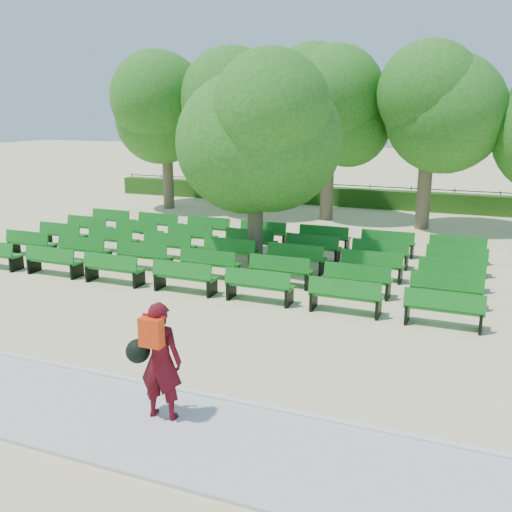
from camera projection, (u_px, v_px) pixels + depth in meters
The scene contains 9 objects.
ground at pixel (233, 282), 15.98m from camera, with size 120.00×120.00×0.00m, color #CFC389.
paving at pixel (48, 403), 9.33m from camera, with size 30.00×2.20×0.06m, color #B6B5B1.
curb at pixel (92, 373), 10.36m from camera, with size 30.00×0.12×0.10m, color silver.
hedge at pixel (348, 197), 28.44m from camera, with size 26.00×0.70×0.90m, color #204A13.
fence at pixel (349, 205), 28.91m from camera, with size 26.00×0.10×1.02m, color black, non-canonical shape.
tree_line at pixel (327, 220), 24.96m from camera, with size 21.80×6.80×7.04m, color #286B1C, non-canonical shape.
bench_array at pixel (232, 262), 17.78m from camera, with size 1.72×0.56×1.08m.
tree_among at pixel (255, 131), 16.89m from camera, with size 4.20×4.20×5.99m.
person at pixel (158, 359), 8.63m from camera, with size 0.90×0.56×1.88m.
Camera 1 is at (6.32, -13.94, 4.69)m, focal length 40.00 mm.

